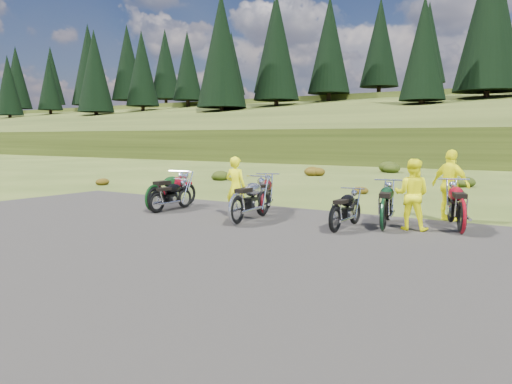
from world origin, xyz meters
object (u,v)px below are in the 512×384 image
Objects in this scene: motorcycle_3 at (237,226)px; motorcycle_7 at (383,232)px; motorcycle_0 at (157,214)px; person_middle at (236,188)px.

motorcycle_7 is at bearing -76.41° from motorcycle_3.
motorcycle_0 is at bearing 76.06° from motorcycle_3.
motorcycle_7 is at bearing -82.12° from motorcycle_0.
motorcycle_7 is 1.31× the size of person_middle.
motorcycle_0 is 3.21m from motorcycle_3.
motorcycle_7 is 4.27m from person_middle.
motorcycle_3 is 1.36× the size of person_middle.
motorcycle_0 is at bearing 84.13° from motorcycle_7.
motorcycle_3 is 1.03× the size of motorcycle_7.
motorcycle_7 is (6.60, 0.91, 0.00)m from motorcycle_0.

